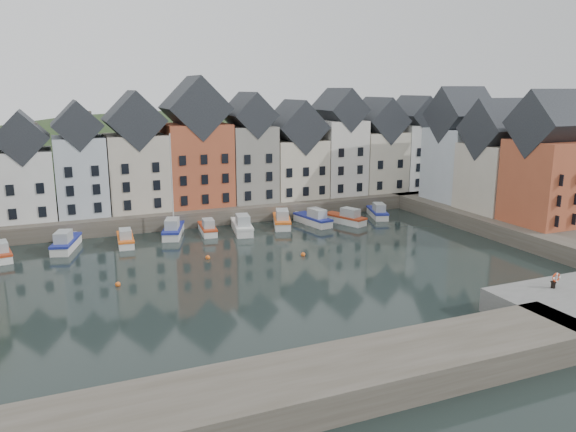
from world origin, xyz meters
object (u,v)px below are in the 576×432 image
boat_a (1,253)px  boat_d (173,229)px  life_ring_post (556,278)px  mooring_bollard (553,284)px

boat_a → boat_d: (19.24, 2.32, 0.16)m
boat_a → life_ring_post: life_ring_post is taller
boat_d → life_ring_post: bearing=-38.0°
boat_d → life_ring_post: size_ratio=9.94×
boat_a → boat_d: bearing=-2.4°
boat_a → mooring_bollard: mooring_bollard is taller
life_ring_post → boat_a: bearing=141.8°
boat_d → mooring_bollard: boat_d is taller
boat_a → boat_d: size_ratio=0.48×
mooring_bollard → life_ring_post: life_ring_post is taller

